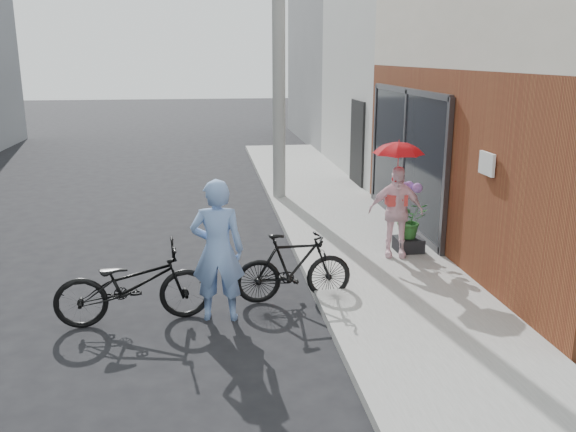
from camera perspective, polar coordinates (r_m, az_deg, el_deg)
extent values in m
plane|color=black|center=(7.99, -3.49, -8.84)|extent=(80.00, 80.00, 0.00)
cube|color=gray|center=(10.16, 7.54, -3.34)|extent=(2.20, 24.00, 0.12)
cube|color=#9E9E99|center=(9.93, 1.05, -3.65)|extent=(0.12, 24.00, 0.12)
cube|color=black|center=(11.56, 10.92, 5.37)|extent=(0.06, 3.80, 2.40)
cube|color=white|center=(8.47, 18.11, 4.67)|extent=(0.04, 0.40, 0.30)
cube|color=silver|center=(18.04, 18.21, 15.05)|extent=(8.00, 6.00, 7.00)
cube|color=gray|center=(24.55, 10.96, 15.26)|extent=(8.00, 8.00, 7.00)
cylinder|color=#9E9E99|center=(13.41, -0.88, 16.08)|extent=(0.28, 0.28, 7.00)
imported|color=#799DD8|center=(7.50, -6.61, -3.23)|extent=(0.69, 0.49, 1.79)
imported|color=black|center=(7.72, -14.28, -6.22)|extent=(1.95, 0.88, 0.99)
imported|color=black|center=(8.13, 0.55, -4.82)|extent=(1.59, 0.53, 0.94)
imported|color=white|center=(9.65, 10.05, 0.41)|extent=(0.90, 0.53, 1.44)
imported|color=red|center=(9.45, 10.33, 6.56)|extent=(0.74, 0.74, 0.65)
cube|color=black|center=(10.09, 11.19, -2.61)|extent=(0.43, 0.43, 0.22)
imported|color=#296528|center=(9.98, 11.31, -0.37)|extent=(0.54, 0.46, 0.60)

